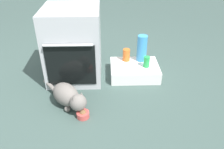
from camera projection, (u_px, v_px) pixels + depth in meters
ground at (75, 100)px, 2.21m from camera, size 8.00×8.00×0.00m
oven at (74, 44)px, 2.38m from camera, size 0.56×0.63×0.77m
pantry_cabinet at (134, 70)px, 2.55m from camera, size 0.53×0.41×0.13m
food_bowl at (83, 114)px, 1.98m from camera, size 0.11×0.11×0.08m
cat at (68, 96)px, 2.07m from camera, size 0.48×0.52×0.22m
sauce_jar at (126, 55)px, 2.58m from camera, size 0.08×0.08×0.14m
soda_can at (147, 62)px, 2.46m from camera, size 0.07×0.07×0.12m
water_bottle at (142, 48)px, 2.54m from camera, size 0.11×0.11×0.30m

